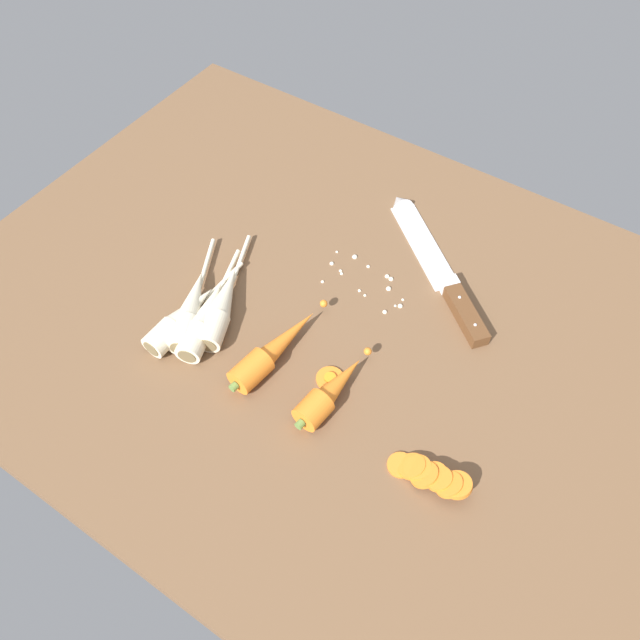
{
  "coord_description": "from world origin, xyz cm",
  "views": [
    {
      "loc": [
        32.09,
        -50.39,
        80.54
      ],
      "look_at": [
        0.0,
        -2.0,
        1.5
      ],
      "focal_mm": 35.75,
      "sensor_mm": 36.0,
      "label": 1
    }
  ],
  "objects": [
    {
      "name": "ground_plane",
      "position": [
        0.0,
        0.0,
        -2.0
      ],
      "size": [
        120.0,
        90.0,
        4.0
      ],
      "primitive_type": "cube",
      "color": "brown"
    },
    {
      "name": "chefs_knife",
      "position": [
        8.73,
        19.35,
        0.65
      ],
      "size": [
        29.1,
        24.46,
        4.18
      ],
      "color": "silver",
      "rests_on": "ground_plane"
    },
    {
      "name": "whole_carrot",
      "position": [
        -2.46,
        -10.81,
        2.1
      ],
      "size": [
        6.11,
        20.74,
        4.2
      ],
      "color": "orange",
      "rests_on": "ground_plane"
    },
    {
      "name": "whole_carrot_second",
      "position": [
        8.4,
        -12.15,
        2.1
      ],
      "size": [
        5.38,
        16.55,
        4.2
      ],
      "color": "orange",
      "rests_on": "ground_plane"
    },
    {
      "name": "parsnip_front",
      "position": [
        -14.77,
        -11.75,
        1.98
      ],
      "size": [
        9.41,
        22.08,
        4.0
      ],
      "color": "beige",
      "rests_on": "ground_plane"
    },
    {
      "name": "parsnip_mid_left",
      "position": [
        -14.11,
        -8.44,
        1.98
      ],
      "size": [
        11.09,
        22.69,
        4.0
      ],
      "color": "beige",
      "rests_on": "ground_plane"
    },
    {
      "name": "parsnip_mid_right",
      "position": [
        -17.63,
        -13.68,
        1.98
      ],
      "size": [
        4.11,
        21.53,
        4.0
      ],
      "color": "beige",
      "rests_on": "ground_plane"
    },
    {
      "name": "parsnip_back",
      "position": [
        -17.69,
        -11.57,
        1.98
      ],
      "size": [
        12.52,
        21.61,
        4.0
      ],
      "color": "beige",
      "rests_on": "ground_plane"
    },
    {
      "name": "carrot_slice_stack",
      "position": [
        25.74,
        -14.9,
        1.21
      ],
      "size": [
        11.48,
        4.65,
        3.47
      ],
      "color": "orange",
      "rests_on": "ground_plane"
    },
    {
      "name": "carrot_slice_stray_near",
      "position": [
        6.59,
        -9.28,
        0.36
      ],
      "size": [
        4.14,
        4.14,
        0.7
      ],
      "color": "orange",
      "rests_on": "ground_plane"
    },
    {
      "name": "mince_crumbs",
      "position": [
        2.02,
        10.21,
        0.37
      ],
      "size": [
        15.36,
        8.3,
        0.89
      ],
      "color": "silver",
      "rests_on": "ground_plane"
    }
  ]
}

